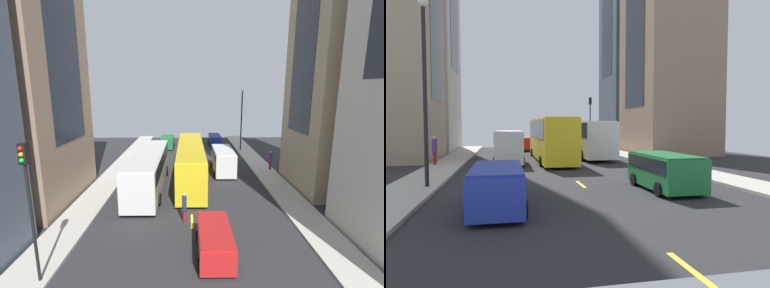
# 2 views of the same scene
# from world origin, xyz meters

# --- Properties ---
(ground_plane) EXTENTS (42.50, 42.50, 0.00)m
(ground_plane) POSITION_xyz_m (0.00, 0.00, 0.00)
(ground_plane) COLOR #28282B
(sidewalk_west) EXTENTS (2.46, 44.00, 0.15)m
(sidewalk_west) POSITION_xyz_m (-8.02, 0.00, 0.07)
(sidewalk_west) COLOR #B2ADA3
(sidewalk_west) RESTS_ON ground
(sidewalk_east) EXTENTS (2.46, 44.00, 0.15)m
(sidewalk_east) POSITION_xyz_m (8.02, 0.00, 0.07)
(sidewalk_east) COLOR #B2ADA3
(sidewalk_east) RESTS_ON ground
(lane_stripe_1) EXTENTS (0.16, 2.00, 0.01)m
(lane_stripe_1) POSITION_xyz_m (0.00, -10.50, 0.01)
(lane_stripe_1) COLOR yellow
(lane_stripe_1) RESTS_ON ground
(lane_stripe_2) EXTENTS (0.16, 2.00, 0.01)m
(lane_stripe_2) POSITION_xyz_m (0.00, 0.00, 0.01)
(lane_stripe_2) COLOR yellow
(lane_stripe_2) RESTS_ON ground
(lane_stripe_3) EXTENTS (0.16, 2.00, 0.01)m
(lane_stripe_3) POSITION_xyz_m (0.00, 10.50, 0.01)
(lane_stripe_3) COLOR yellow
(lane_stripe_3) RESTS_ON ground
(lane_stripe_4) EXTENTS (0.16, 2.00, 0.01)m
(lane_stripe_4) POSITION_xyz_m (0.00, 21.00, 0.01)
(lane_stripe_4) COLOR yellow
(lane_stripe_4) RESTS_ON ground
(building_west_1) EXTENTS (7.55, 9.51, 21.90)m
(building_west_1) POSITION_xyz_m (-13.18, -6.49, 10.95)
(building_west_1) COLOR #937760
(building_west_1) RESTS_ON ground
(building_east_1) EXTENTS (7.31, 8.03, 22.96)m
(building_east_1) POSITION_xyz_m (13.06, -4.05, 11.48)
(building_east_1) COLOR tan
(building_east_1) RESTS_ON ground
(city_bus_white) EXTENTS (2.80, 11.84, 3.35)m
(city_bus_white) POSITION_xyz_m (-3.81, -4.26, 2.01)
(city_bus_white) COLOR silver
(city_bus_white) RESTS_ON ground
(streetcar_yellow) EXTENTS (2.70, 13.78, 3.59)m
(streetcar_yellow) POSITION_xyz_m (-0.03, -1.89, 2.12)
(streetcar_yellow) COLOR yellow
(streetcar_yellow) RESTS_ON ground
(delivery_van_white) EXTENTS (2.25, 5.61, 2.58)m
(delivery_van_white) POSITION_xyz_m (3.48, 0.35, 1.51)
(delivery_van_white) COLOR white
(delivery_van_white) RESTS_ON ground
(car_green_0) EXTENTS (2.09, 4.48, 1.67)m
(car_green_0) POSITION_xyz_m (-3.46, 12.72, 0.99)
(car_green_0) COLOR #1E7238
(car_green_0) RESTS_ON ground
(car_red_1) EXTENTS (1.96, 4.21, 1.58)m
(car_red_1) POSITION_xyz_m (1.18, -14.21, 0.93)
(car_red_1) COLOR red
(car_red_1) RESTS_ON ground
(car_blue_2) EXTENTS (1.92, 4.57, 1.55)m
(car_blue_2) POSITION_xyz_m (4.01, 15.01, 0.92)
(car_blue_2) COLOR #2338AD
(car_blue_2) RESTS_ON ground
(pedestrian_waiting_curb) EXTENTS (0.30, 0.30, 2.09)m
(pedestrian_waiting_curb) POSITION_xyz_m (-0.52, -10.54, 1.13)
(pedestrian_waiting_curb) COLOR maroon
(pedestrian_waiting_curb) RESTS_ON ground
(pedestrian_walking_far) EXTENTS (0.35, 0.35, 2.11)m
(pedestrian_walking_far) POSITION_xyz_m (8.77, 0.92, 1.28)
(pedestrian_walking_far) COLOR maroon
(pedestrian_walking_far) RESTS_ON ground
(traffic_light_near_corner) EXTENTS (0.32, 0.44, 6.54)m
(traffic_light_near_corner) POSITION_xyz_m (-7.19, -16.35, 4.65)
(traffic_light_near_corner) COLOR black
(traffic_light_near_corner) RESTS_ON ground
(streetlamp_near) EXTENTS (0.44, 0.44, 8.61)m
(streetlamp_near) POSITION_xyz_m (7.29, 10.41, 5.29)
(streetlamp_near) COLOR black
(streetlamp_near) RESTS_ON ground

